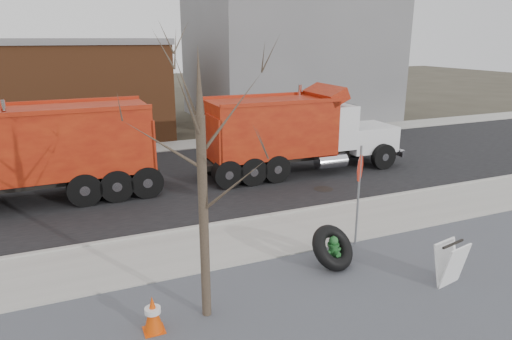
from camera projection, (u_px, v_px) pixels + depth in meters
name	position (u px, v px, depth m)	size (l,w,h in m)	color
ground	(290.00, 238.00, 12.56)	(120.00, 120.00, 0.00)	#383328
gravel_verge	(368.00, 302.00, 9.46)	(60.00, 5.00, 0.03)	slate
sidewalk	(286.00, 233.00, 12.77)	(60.00, 2.50, 0.06)	#9E9B93
curb	(267.00, 216.00, 13.91)	(60.00, 0.15, 0.11)	#9E9B93
road	(218.00, 176.00, 18.11)	(60.00, 9.40, 0.02)	black
far_sidewalk	(182.00, 145.00, 23.14)	(60.00, 2.00, 0.06)	#9E9B93
building_grey	(288.00, 57.00, 30.72)	(12.00, 10.00, 8.00)	gray
bare_tree	(201.00, 154.00, 8.13)	(3.20, 3.20, 5.20)	#382D23
fire_hydrant	(333.00, 253.00, 10.89)	(0.44, 0.43, 0.78)	#2B712D
truck_tire	(333.00, 248.00, 10.82)	(1.40, 1.29, 1.08)	black
stop_sign	(359.00, 179.00, 11.58)	(0.55, 0.53, 2.71)	gray
sandwich_board	(450.00, 264.00, 9.99)	(0.80, 0.59, 1.00)	white
traffic_cone_near	(153.00, 314.00, 8.44)	(0.39, 0.39, 0.75)	#E14407
dump_truck_red_a	(295.00, 130.00, 18.18)	(8.46, 2.46, 3.42)	black
dump_truck_red_b	(37.00, 149.00, 14.83)	(8.40, 2.50, 3.55)	black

